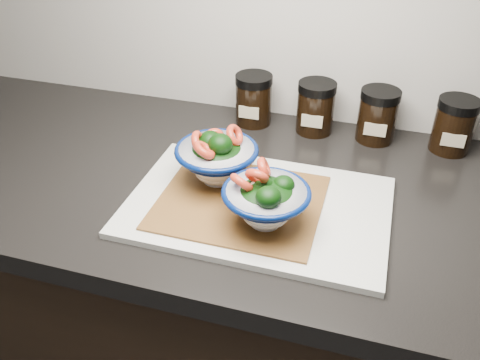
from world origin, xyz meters
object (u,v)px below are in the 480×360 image
(bowl_right, at_px, (266,201))
(spice_jar_b, at_px, (316,107))
(spice_jar_d, at_px, (454,125))
(bowl_left, at_px, (216,158))
(spice_jar_c, at_px, (378,115))
(cutting_board, at_px, (258,206))
(spice_jar_a, at_px, (254,99))

(bowl_right, height_order, spice_jar_b, bowl_right)
(spice_jar_d, bearing_deg, bowl_left, -147.40)
(bowl_left, distance_m, bowl_right, 0.15)
(spice_jar_c, bearing_deg, bowl_right, -112.30)
(bowl_left, bearing_deg, spice_jar_d, 32.60)
(spice_jar_b, bearing_deg, cutting_board, -98.07)
(bowl_right, xyz_separation_m, spice_jar_d, (0.30, 0.36, -0.00))
(spice_jar_a, relative_size, spice_jar_b, 1.00)
(spice_jar_b, distance_m, spice_jar_c, 0.13)
(bowl_left, bearing_deg, bowl_right, -39.34)
(cutting_board, height_order, spice_jar_c, spice_jar_c)
(spice_jar_d, bearing_deg, cutting_board, -136.34)
(bowl_right, distance_m, spice_jar_c, 0.39)
(spice_jar_a, height_order, spice_jar_b, same)
(cutting_board, bearing_deg, bowl_left, 153.70)
(cutting_board, xyz_separation_m, spice_jar_b, (0.04, 0.31, 0.05))
(spice_jar_a, bearing_deg, cutting_board, -73.11)
(bowl_left, bearing_deg, spice_jar_a, 90.86)
(cutting_board, xyz_separation_m, spice_jar_a, (-0.09, 0.31, 0.05))
(bowl_left, height_order, spice_jar_c, bowl_left)
(spice_jar_a, bearing_deg, spice_jar_d, 0.00)
(cutting_board, height_order, spice_jar_a, spice_jar_a)
(cutting_board, xyz_separation_m, spice_jar_d, (0.33, 0.31, 0.05))
(bowl_right, bearing_deg, bowl_left, 140.66)
(spice_jar_b, bearing_deg, bowl_right, -92.84)
(bowl_left, distance_m, spice_jar_a, 0.27)
(cutting_board, height_order, spice_jar_d, spice_jar_d)
(cutting_board, height_order, bowl_right, bowl_right)
(cutting_board, distance_m, bowl_left, 0.12)
(cutting_board, relative_size, spice_jar_d, 3.98)
(bowl_left, distance_m, spice_jar_b, 0.30)
(spice_jar_a, bearing_deg, bowl_right, -71.57)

